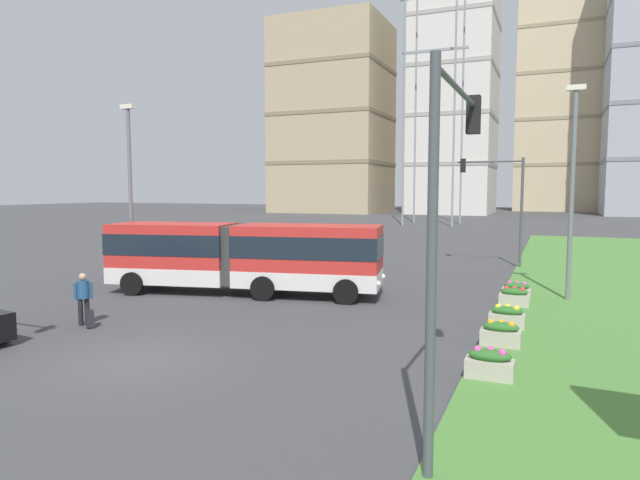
{
  "coord_description": "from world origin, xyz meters",
  "views": [
    {
      "loc": [
        9.89,
        -11.14,
        4.51
      ],
      "look_at": [
        0.22,
        11.68,
        2.2
      ],
      "focal_mm": 30.88,
      "sensor_mm": 36.0,
      "label": 1
    }
  ],
  "objects_px": {
    "flower_planter_3": "(514,297)",
    "apartment_tower_west": "(333,119)",
    "apartment_tower_westcentre": "(454,97)",
    "apartment_tower_centre": "(565,80)",
    "streetlight_left": "(130,186)",
    "flower_planter_2": "(507,316)",
    "car_white_van": "(304,243)",
    "pedestrian_crossing": "(83,295)",
    "rolling_suitcase": "(90,318)",
    "flower_planter_0": "(490,363)",
    "traffic_light_near_right": "(450,192)",
    "flower_planter_4": "(516,291)",
    "flower_planter_1": "(501,333)",
    "streetlight_median": "(572,184)",
    "articulated_bus": "(244,256)",
    "traffic_light_far_right": "(501,193)"
  },
  "relations": [
    {
      "from": "flower_planter_3",
      "to": "apartment_tower_centre",
      "type": "height_order",
      "value": "apartment_tower_centre"
    },
    {
      "from": "articulated_bus",
      "to": "streetlight_median",
      "type": "relative_size",
      "value": 1.42
    },
    {
      "from": "car_white_van",
      "to": "flower_planter_2",
      "type": "height_order",
      "value": "car_white_van"
    },
    {
      "from": "rolling_suitcase",
      "to": "flower_planter_0",
      "type": "relative_size",
      "value": 0.88
    },
    {
      "from": "flower_planter_4",
      "to": "flower_planter_2",
      "type": "bearing_deg",
      "value": -90.0
    },
    {
      "from": "apartment_tower_westcentre",
      "to": "apartment_tower_centre",
      "type": "bearing_deg",
      "value": 50.89
    },
    {
      "from": "flower_planter_0",
      "to": "apartment_tower_west",
      "type": "height_order",
      "value": "apartment_tower_west"
    },
    {
      "from": "traffic_light_near_right",
      "to": "apartment_tower_westcentre",
      "type": "bearing_deg",
      "value": 99.45
    },
    {
      "from": "articulated_bus",
      "to": "apartment_tower_westcentre",
      "type": "bearing_deg",
      "value": 93.5
    },
    {
      "from": "flower_planter_2",
      "to": "flower_planter_4",
      "type": "xyz_separation_m",
      "value": [
        0.0,
        4.9,
        0.0
      ]
    },
    {
      "from": "pedestrian_crossing",
      "to": "apartment_tower_centre",
      "type": "height_order",
      "value": "apartment_tower_centre"
    },
    {
      "from": "flower_planter_4",
      "to": "streetlight_median",
      "type": "distance_m",
      "value": 4.73
    },
    {
      "from": "traffic_light_near_right",
      "to": "streetlight_median",
      "type": "height_order",
      "value": "streetlight_median"
    },
    {
      "from": "traffic_light_far_right",
      "to": "flower_planter_0",
      "type": "bearing_deg",
      "value": -85.56
    },
    {
      "from": "streetlight_median",
      "to": "apartment_tower_westcentre",
      "type": "height_order",
      "value": "apartment_tower_westcentre"
    },
    {
      "from": "car_white_van",
      "to": "pedestrian_crossing",
      "type": "height_order",
      "value": "pedestrian_crossing"
    },
    {
      "from": "rolling_suitcase",
      "to": "apartment_tower_centre",
      "type": "height_order",
      "value": "apartment_tower_centre"
    },
    {
      "from": "flower_planter_0",
      "to": "flower_planter_2",
      "type": "distance_m",
      "value": 5.17
    },
    {
      "from": "flower_planter_3",
      "to": "traffic_light_near_right",
      "type": "height_order",
      "value": "traffic_light_near_right"
    },
    {
      "from": "flower_planter_2",
      "to": "apartment_tower_westcentre",
      "type": "height_order",
      "value": "apartment_tower_westcentre"
    },
    {
      "from": "traffic_light_near_right",
      "to": "apartment_tower_westcentre",
      "type": "relative_size",
      "value": 0.15
    },
    {
      "from": "flower_planter_4",
      "to": "apartment_tower_centre",
      "type": "relative_size",
      "value": 0.02
    },
    {
      "from": "pedestrian_crossing",
      "to": "traffic_light_near_right",
      "type": "bearing_deg",
      "value": -17.12
    },
    {
      "from": "articulated_bus",
      "to": "flower_planter_1",
      "type": "relative_size",
      "value": 10.97
    },
    {
      "from": "apartment_tower_westcentre",
      "to": "flower_planter_3",
      "type": "bearing_deg",
      "value": -78.87
    },
    {
      "from": "articulated_bus",
      "to": "flower_planter_4",
      "type": "bearing_deg",
      "value": 15.19
    },
    {
      "from": "articulated_bus",
      "to": "streetlight_left",
      "type": "distance_m",
      "value": 6.93
    },
    {
      "from": "apartment_tower_westcentre",
      "to": "streetlight_left",
      "type": "bearing_deg",
      "value": -90.82
    },
    {
      "from": "flower_planter_2",
      "to": "streetlight_median",
      "type": "bearing_deg",
      "value": 71.24
    },
    {
      "from": "flower_planter_3",
      "to": "streetlight_median",
      "type": "xyz_separation_m",
      "value": [
        1.9,
        2.05,
        4.28
      ]
    },
    {
      "from": "pedestrian_crossing",
      "to": "apartment_tower_westcentre",
      "type": "bearing_deg",
      "value": 91.91
    },
    {
      "from": "streetlight_left",
      "to": "apartment_tower_west",
      "type": "relative_size",
      "value": 0.23
    },
    {
      "from": "rolling_suitcase",
      "to": "traffic_light_far_right",
      "type": "height_order",
      "value": "traffic_light_far_right"
    },
    {
      "from": "traffic_light_near_right",
      "to": "streetlight_left",
      "type": "relative_size",
      "value": 0.77
    },
    {
      "from": "car_white_van",
      "to": "pedestrian_crossing",
      "type": "relative_size",
      "value": 2.55
    },
    {
      "from": "flower_planter_1",
      "to": "traffic_light_near_right",
      "type": "relative_size",
      "value": 0.17
    },
    {
      "from": "streetlight_left",
      "to": "apartment_tower_centre",
      "type": "relative_size",
      "value": 0.16
    },
    {
      "from": "apartment_tower_centre",
      "to": "flower_planter_3",
      "type": "bearing_deg",
      "value": -91.39
    },
    {
      "from": "flower_planter_3",
      "to": "apartment_tower_west",
      "type": "distance_m",
      "value": 89.36
    },
    {
      "from": "flower_planter_2",
      "to": "traffic_light_near_right",
      "type": "xyz_separation_m",
      "value": [
        -0.4,
        -8.74,
        4.04
      ]
    },
    {
      "from": "flower_planter_1",
      "to": "rolling_suitcase",
      "type": "bearing_deg",
      "value": -167.38
    },
    {
      "from": "flower_planter_1",
      "to": "flower_planter_3",
      "type": "relative_size",
      "value": 1.0
    },
    {
      "from": "rolling_suitcase",
      "to": "pedestrian_crossing",
      "type": "bearing_deg",
      "value": 156.04
    },
    {
      "from": "rolling_suitcase",
      "to": "flower_planter_2",
      "type": "height_order",
      "value": "rolling_suitcase"
    },
    {
      "from": "traffic_light_near_right",
      "to": "streetlight_median",
      "type": "bearing_deg",
      "value": 80.89
    },
    {
      "from": "streetlight_left",
      "to": "pedestrian_crossing",
      "type": "bearing_deg",
      "value": -59.2
    },
    {
      "from": "flower_planter_3",
      "to": "traffic_light_far_right",
      "type": "relative_size",
      "value": 0.18
    },
    {
      "from": "flower_planter_3",
      "to": "apartment_tower_west",
      "type": "bearing_deg",
      "value": 116.18
    },
    {
      "from": "flower_planter_1",
      "to": "apartment_tower_centre",
      "type": "distance_m",
      "value": 112.93
    },
    {
      "from": "traffic_light_far_right",
      "to": "pedestrian_crossing",
      "type": "bearing_deg",
      "value": -120.12
    }
  ]
}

